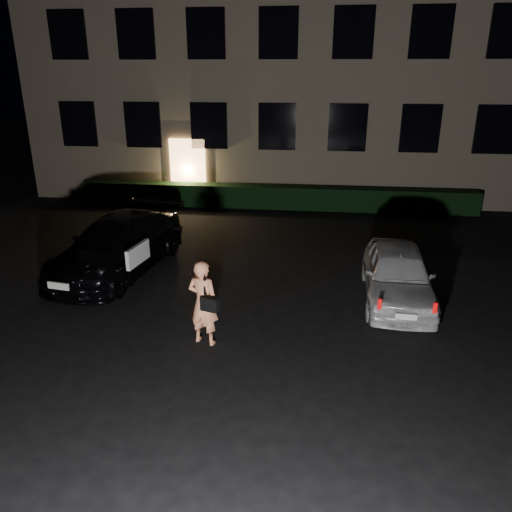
# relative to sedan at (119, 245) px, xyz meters

# --- Properties ---
(ground) EXTENTS (80.00, 80.00, 0.00)m
(ground) POSITION_rel_sedan_xyz_m (3.55, -3.65, -0.71)
(ground) COLOR black
(ground) RESTS_ON ground
(building) EXTENTS (20.00, 8.11, 12.00)m
(building) POSITION_rel_sedan_xyz_m (3.55, 11.34, 5.29)
(building) COLOR #736852
(building) RESTS_ON ground
(hedge) EXTENTS (15.00, 0.70, 0.85)m
(hedge) POSITION_rel_sedan_xyz_m (3.55, 6.85, -0.28)
(hedge) COLOR black
(hedge) RESTS_ON ground
(sedan) EXTENTS (2.72, 5.13, 1.42)m
(sedan) POSITION_rel_sedan_xyz_m (0.00, 0.00, 0.00)
(sedan) COLOR black
(sedan) RESTS_ON ground
(hatch) EXTENTS (1.65, 3.78, 1.27)m
(hatch) POSITION_rel_sedan_xyz_m (7.03, -0.96, -0.07)
(hatch) COLOR silver
(hatch) RESTS_ON ground
(man) EXTENTS (0.72, 0.59, 1.73)m
(man) POSITION_rel_sedan_xyz_m (3.04, -3.41, 0.16)
(man) COLOR #FF9A6C
(man) RESTS_ON ground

